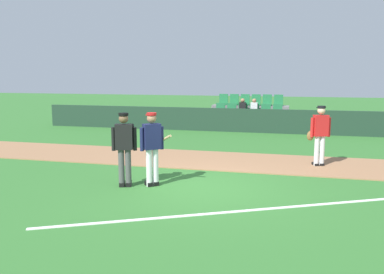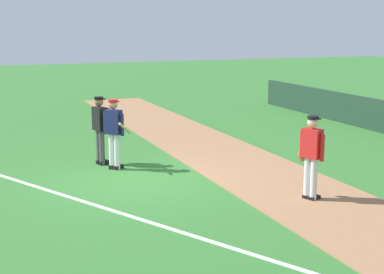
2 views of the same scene
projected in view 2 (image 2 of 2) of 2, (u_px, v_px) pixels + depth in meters
name	position (u px, v px, depth m)	size (l,w,h in m)	color
ground_plane	(135.00, 180.00, 13.08)	(80.00, 80.00, 0.00)	#33702D
infield_dirt_path	(247.00, 167.00, 14.17)	(28.00, 2.66, 0.03)	#9E704C
foul_line_chalk	(155.00, 224.00, 10.17)	(12.00, 0.10, 0.01)	white
batter_navy_jersey	(114.00, 131.00, 13.85)	(0.71, 0.69, 1.76)	white
umpire_home_plate	(100.00, 126.00, 14.33)	(0.57, 0.39, 1.76)	#4C4C4C
runner_red_jersey	(311.00, 155.00, 11.38)	(0.67, 0.40, 1.76)	silver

